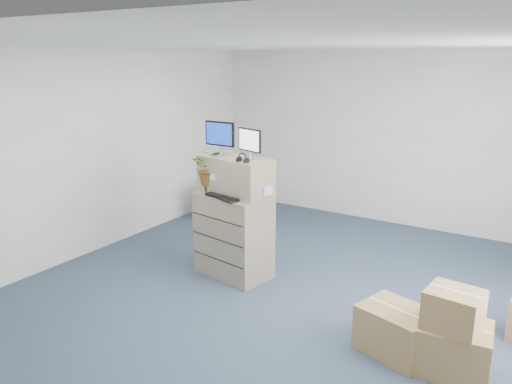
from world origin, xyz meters
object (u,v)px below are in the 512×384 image
monitor_left (220,136)px  keyboard (224,196)px  filing_cabinet_lower (233,235)px  potted_plant (210,172)px  office_chair (224,199)px  monitor_right (250,143)px  water_bottle (239,184)px

monitor_left → keyboard: (0.23, -0.24, -0.67)m
filing_cabinet_lower → potted_plant: 0.84m
monitor_left → office_chair: monitor_left is taller
potted_plant → office_chair: size_ratio=0.82×
keyboard → potted_plant: potted_plant is taller
monitor_right → office_chair: 2.82m
monitor_right → keyboard: monitor_right is taller
monitor_right → office_chair: size_ratio=0.54×
keyboard → potted_plant: 0.41m
monitor_right → potted_plant: (-0.55, -0.05, -0.41)m
monitor_left → potted_plant: size_ratio=0.75×
filing_cabinet_lower → office_chair: 2.30m
monitor_left → water_bottle: bearing=-5.8°
keyboard → potted_plant: bearing=174.3°
filing_cabinet_lower → monitor_left: 1.24m
monitor_left → water_bottle: size_ratio=1.55×
monitor_left → monitor_right: monitor_left is taller
potted_plant → monitor_left: bearing=56.1°
water_bottle → office_chair: water_bottle is taller
keyboard → water_bottle: 0.25m
monitor_right → office_chair: (-1.69, 1.78, -1.38)m
filing_cabinet_lower → monitor_left: (-0.23, 0.07, 1.22)m
filing_cabinet_lower → office_chair: (-1.45, 1.78, -0.19)m
filing_cabinet_lower → office_chair: size_ratio=1.54×
filing_cabinet_lower → potted_plant: bearing=-162.4°
monitor_left → keyboard: bearing=-45.5°
filing_cabinet_lower → office_chair: filing_cabinet_lower is taller
monitor_right → water_bottle: size_ratio=1.37×
water_bottle → office_chair: (-1.51, 1.75, -0.85)m
monitor_right → potted_plant: size_ratio=0.66×
filing_cabinet_lower → keyboard: keyboard is taller
keyboard → office_chair: size_ratio=0.75×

